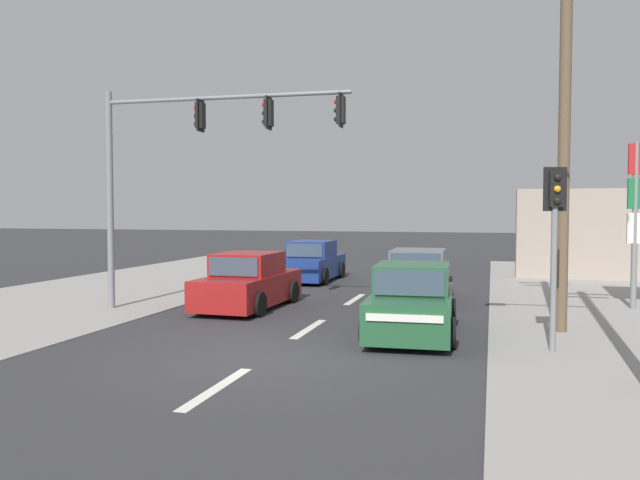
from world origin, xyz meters
TOP-DOWN VIEW (x-y plane):
  - ground_plane at (0.00, 0.00)m, footprint 140.00×140.00m
  - lane_dash_near at (0.00, -2.00)m, footprint 0.20×2.40m
  - lane_dash_mid at (0.00, 3.00)m, footprint 0.20×2.40m
  - lane_dash_far at (0.00, 8.00)m, footprint 0.20×2.40m
  - kerb_left_verge at (-8.50, 4.00)m, footprint 8.00×40.00m
  - utility_pole_midground_right at (5.56, 4.10)m, footprint 1.80×0.26m
  - traffic_signal_mast at (-3.79, 4.50)m, footprint 6.89×0.56m
  - pedestal_signal_right_kerb at (5.20, 1.97)m, footprint 0.44×0.31m
  - sedan_oncoming_near at (-2.71, 12.59)m, footprint 1.90×4.24m
  - sedan_receding_far at (2.37, 2.99)m, footprint 2.06×4.32m
  - sedan_kerbside_parked at (1.92, 8.17)m, footprint 1.95×4.27m
  - sedan_oncoming_mid at (-2.51, 5.52)m, footprint 1.97×4.28m

SIDE VIEW (x-z plane):
  - ground_plane at x=0.00m, z-range 0.00..0.00m
  - lane_dash_near at x=0.00m, z-range 0.00..0.01m
  - lane_dash_mid at x=0.00m, z-range 0.00..0.01m
  - lane_dash_far at x=0.00m, z-range 0.00..0.01m
  - kerb_left_verge at x=-8.50m, z-range 0.00..0.02m
  - sedan_oncoming_near at x=-2.71m, z-range -0.08..1.48m
  - sedan_receding_far at x=2.37m, z-range -0.08..1.48m
  - sedan_kerbside_parked at x=1.92m, z-range -0.08..1.48m
  - sedan_oncoming_mid at x=-2.51m, z-range -0.08..1.48m
  - pedestal_signal_right_kerb at x=5.20m, z-range 0.64..4.20m
  - traffic_signal_mast at x=-3.79m, z-range 1.35..7.35m
  - utility_pole_midground_right at x=5.56m, z-range 0.24..9.10m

